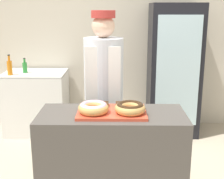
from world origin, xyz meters
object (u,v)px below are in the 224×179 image
at_px(donut_light_glaze, 93,107).
at_px(bottle_orange, 10,67).
at_px(serving_tray, 112,112).
at_px(donut_chocolate_glaze, 130,108).
at_px(chest_freezer, 37,102).
at_px(beverage_fridge, 174,70).
at_px(brownie_back_right, 120,104).
at_px(bottle_green, 25,67).
at_px(baker_person, 104,92).
at_px(brownie_back_left, 104,104).

bearing_deg(donut_light_glaze, bottle_orange, 126.99).
bearing_deg(serving_tray, donut_chocolate_glaze, -19.64).
bearing_deg(bottle_orange, serving_tray, -48.86).
bearing_deg(chest_freezer, beverage_fridge, -0.20).
relative_size(donut_light_glaze, chest_freezer, 0.29).
height_order(serving_tray, donut_light_glaze, donut_light_glaze).
distance_m(brownie_back_right, bottle_orange, 2.04).
bearing_deg(bottle_green, baker_person, -44.57).
relative_size(brownie_back_left, brownie_back_right, 1.00).
bearing_deg(bottle_orange, beverage_fridge, 4.62).
relative_size(brownie_back_right, bottle_orange, 0.31).
height_order(serving_tray, brownie_back_left, brownie_back_left).
xyz_separation_m(baker_person, beverage_fridge, (0.92, 1.14, -0.00)).
height_order(serving_tray, brownie_back_right, brownie_back_right).
relative_size(donut_chocolate_glaze, bottle_orange, 0.93).
bearing_deg(brownie_back_right, donut_light_glaze, -140.77).
bearing_deg(bottle_green, chest_freezer, 18.09).
distance_m(baker_person, bottle_orange, 1.60).
bearing_deg(serving_tray, baker_person, 98.50).
height_order(donut_light_glaze, brownie_back_left, donut_light_glaze).
height_order(baker_person, chest_freezer, baker_person).
bearing_deg(serving_tray, beverage_fridge, 64.76).
bearing_deg(baker_person, serving_tray, -81.50).
height_order(donut_light_glaze, beverage_fridge, beverage_fridge).
relative_size(serving_tray, brownie_back_left, 6.88).
xyz_separation_m(brownie_back_right, beverage_fridge, (0.75, 1.62, -0.02)).
height_order(serving_tray, beverage_fridge, beverage_fridge).
xyz_separation_m(donut_light_glaze, donut_chocolate_glaze, (0.30, 0.00, 0.00)).
bearing_deg(baker_person, chest_freezer, 131.21).
xyz_separation_m(donut_chocolate_glaze, chest_freezer, (-1.24, 1.81, -0.51)).
height_order(brownie_back_left, bottle_green, bottle_green).
bearing_deg(chest_freezer, brownie_back_left, -57.91).
height_order(beverage_fridge, bottle_orange, beverage_fridge).
height_order(brownie_back_left, brownie_back_right, same).
bearing_deg(baker_person, donut_light_glaze, -94.97).
height_order(serving_tray, chest_freezer, serving_tray).
xyz_separation_m(brownie_back_right, bottle_orange, (-1.45, 1.44, 0.05)).
bearing_deg(brownie_back_left, donut_chocolate_glaze, -39.23).
bearing_deg(bottle_orange, brownie_back_left, -48.00).
bearing_deg(beverage_fridge, donut_light_glaze, -118.38).
bearing_deg(donut_chocolate_glaze, chest_freezer, 124.49).
bearing_deg(donut_light_glaze, beverage_fridge, 61.62).
height_order(baker_person, bottle_orange, baker_person).
bearing_deg(donut_chocolate_glaze, donut_light_glaze, 180.00).
height_order(bottle_orange, bottle_green, bottle_orange).
height_order(serving_tray, bottle_orange, bottle_orange).
xyz_separation_m(baker_person, chest_freezer, (-1.00, 1.14, -0.46)).
height_order(serving_tray, bottle_green, bottle_green).
xyz_separation_m(brownie_back_left, bottle_green, (-1.14, 1.59, 0.02)).
xyz_separation_m(serving_tray, bottle_orange, (-1.37, 1.57, 0.08)).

